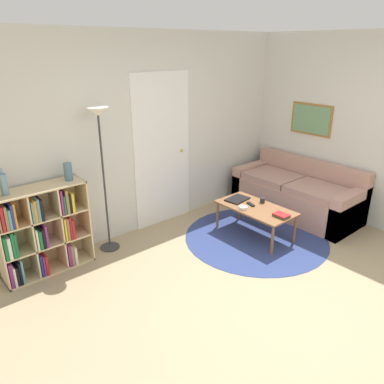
{
  "coord_description": "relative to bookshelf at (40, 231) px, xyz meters",
  "views": [
    {
      "loc": [
        -2.73,
        -1.71,
        2.41
      ],
      "look_at": [
        -0.16,
        1.3,
        0.85
      ],
      "focal_mm": 35.0,
      "sensor_mm": 36.0,
      "label": 1
    }
  ],
  "objects": [
    {
      "name": "couch",
      "position": [
        3.57,
        -0.91,
        -0.21
      ],
      "size": [
        0.83,
        1.88,
        0.78
      ],
      "color": "tan",
      "rests_on": "ground_plane"
    },
    {
      "name": "bottle_middle",
      "position": [
        -0.27,
        -0.01,
        0.62
      ],
      "size": [
        0.07,
        0.07,
        0.28
      ],
      "color": "#6B93A3",
      "rests_on": "bookshelf"
    },
    {
      "name": "floor_lamp",
      "position": [
        0.81,
        -0.02,
        0.93
      ],
      "size": [
        0.25,
        0.25,
        1.77
      ],
      "color": "#333333",
      "rests_on": "ground_plane"
    },
    {
      "name": "ground_plane",
      "position": [
        1.62,
        -2.17,
        -0.5
      ],
      "size": [
        14.0,
        14.0,
        0.0
      ],
      "primitive_type": "plane",
      "color": "tan"
    },
    {
      "name": "laptop",
      "position": [
        2.48,
        -0.65,
        -0.08
      ],
      "size": [
        0.34,
        0.26,
        0.02
      ],
      "color": "black",
      "rests_on": "coffee_table"
    },
    {
      "name": "rug",
      "position": [
        2.43,
        -1.06,
        -0.49
      ],
      "size": [
        1.9,
        1.9,
        0.01
      ],
      "color": "navy",
      "rests_on": "ground_plane"
    },
    {
      "name": "coffee_table",
      "position": [
        2.48,
        -0.98,
        -0.13
      ],
      "size": [
        0.54,
        1.04,
        0.41
      ],
      "color": "brown",
      "rests_on": "ground_plane"
    },
    {
      "name": "remote",
      "position": [
        2.48,
        -0.89,
        -0.08
      ],
      "size": [
        0.08,
        0.15,
        0.02
      ],
      "color": "black",
      "rests_on": "coffee_table"
    },
    {
      "name": "bookshelf",
      "position": [
        0.0,
        0.0,
        0.0
      ],
      "size": [
        0.97,
        0.34,
        1.0
      ],
      "color": "beige",
      "rests_on": "ground_plane"
    },
    {
      "name": "cup",
      "position": [
        2.66,
        -0.94,
        -0.05
      ],
      "size": [
        0.07,
        0.07,
        0.07
      ],
      "color": "#28282D",
      "rests_on": "coffee_table"
    },
    {
      "name": "bowl",
      "position": [
        2.31,
        -0.92,
        -0.07
      ],
      "size": [
        0.12,
        0.12,
        0.04
      ],
      "color": "silver",
      "rests_on": "coffee_table"
    },
    {
      "name": "wall_right",
      "position": [
        3.97,
        -0.99,
        0.8
      ],
      "size": [
        0.08,
        5.36,
        2.6
      ],
      "color": "silver",
      "rests_on": "ground_plane"
    },
    {
      "name": "wall_back",
      "position": [
        1.63,
        0.21,
        0.79
      ],
      "size": [
        7.63,
        0.11,
        2.6
      ],
      "color": "silver",
      "rests_on": "ground_plane"
    },
    {
      "name": "vase_on_shelf",
      "position": [
        0.4,
        -0.0,
        0.6
      ],
      "size": [
        0.09,
        0.09,
        0.2
      ],
      "color": "slate",
      "rests_on": "bookshelf"
    },
    {
      "name": "book_stack_on_table",
      "position": [
        2.49,
        -1.39,
        -0.07
      ],
      "size": [
        0.15,
        0.19,
        0.04
      ],
      "color": "#196B38",
      "rests_on": "coffee_table"
    }
  ]
}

